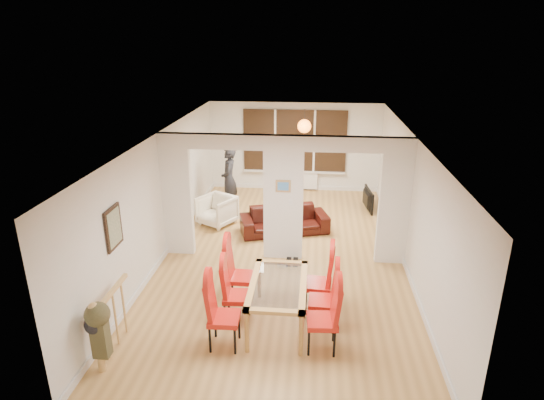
# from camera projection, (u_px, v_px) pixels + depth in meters

# --- Properties ---
(floor) EXTENTS (5.00, 9.00, 0.01)m
(floor) POSITION_uv_depth(u_px,v_px,m) (283.00, 256.00, 9.61)
(floor) COLOR tan
(floor) RESTS_ON ground
(room_walls) EXTENTS (5.00, 9.00, 2.60)m
(room_walls) POSITION_uv_depth(u_px,v_px,m) (283.00, 199.00, 9.17)
(room_walls) COLOR silver
(room_walls) RESTS_ON floor
(divider_wall) EXTENTS (5.00, 0.18, 2.60)m
(divider_wall) POSITION_uv_depth(u_px,v_px,m) (283.00, 199.00, 9.17)
(divider_wall) COLOR white
(divider_wall) RESTS_ON floor
(bay_window_blinds) EXTENTS (3.00, 0.08, 1.80)m
(bay_window_blinds) POSITION_uv_depth(u_px,v_px,m) (295.00, 141.00, 13.25)
(bay_window_blinds) COLOR black
(bay_window_blinds) RESTS_ON room_walls
(radiator) EXTENTS (1.40, 0.08, 0.50)m
(radiator) POSITION_uv_depth(u_px,v_px,m) (294.00, 180.00, 13.62)
(radiator) COLOR white
(radiator) RESTS_ON floor
(pendant_light) EXTENTS (0.36, 0.36, 0.36)m
(pendant_light) POSITION_uv_depth(u_px,v_px,m) (304.00, 126.00, 11.93)
(pendant_light) COLOR orange
(pendant_light) RESTS_ON room_walls
(stair_newel) EXTENTS (0.40, 1.20, 1.10)m
(stair_newel) POSITION_uv_depth(u_px,v_px,m) (113.00, 316.00, 6.64)
(stair_newel) COLOR tan
(stair_newel) RESTS_ON floor
(wall_poster) EXTENTS (0.04, 0.52, 0.67)m
(wall_poster) POSITION_uv_depth(u_px,v_px,m) (114.00, 228.00, 7.05)
(wall_poster) COLOR gray
(wall_poster) RESTS_ON room_walls
(pillar_photo) EXTENTS (0.30, 0.03, 0.25)m
(pillar_photo) POSITION_uv_depth(u_px,v_px,m) (283.00, 186.00, 8.97)
(pillar_photo) COLOR #4C8CD8
(pillar_photo) RESTS_ON divider_wall
(dining_table) EXTENTS (0.89, 1.58, 0.74)m
(dining_table) POSITION_uv_depth(u_px,v_px,m) (278.00, 303.00, 7.26)
(dining_table) COLOR #B78643
(dining_table) RESTS_ON floor
(dining_chair_la) EXTENTS (0.47, 0.47, 1.13)m
(dining_chair_la) POSITION_uv_depth(u_px,v_px,m) (224.00, 313.00, 6.68)
(dining_chair_la) COLOR red
(dining_chair_la) RESTS_ON floor
(dining_chair_lb) EXTENTS (0.44, 0.44, 1.05)m
(dining_chair_lb) POSITION_uv_depth(u_px,v_px,m) (237.00, 292.00, 7.29)
(dining_chair_lb) COLOR red
(dining_chair_lb) RESTS_ON floor
(dining_chair_lc) EXTENTS (0.46, 0.46, 1.14)m
(dining_chair_lc) POSITION_uv_depth(u_px,v_px,m) (240.00, 273.00, 7.80)
(dining_chair_lc) COLOR red
(dining_chair_lc) RESTS_ON floor
(dining_chair_ra) EXTENTS (0.48, 0.48, 1.12)m
(dining_chair_ra) POSITION_uv_depth(u_px,v_px,m) (322.00, 316.00, 6.62)
(dining_chair_ra) COLOR red
(dining_chair_ra) RESTS_ON floor
(dining_chair_rb) EXTENTS (0.44, 0.44, 1.08)m
(dining_chair_rb) POSITION_uv_depth(u_px,v_px,m) (323.00, 297.00, 7.13)
(dining_chair_rb) COLOR red
(dining_chair_rb) RESTS_ON floor
(dining_chair_rc) EXTENTS (0.49, 0.49, 1.14)m
(dining_chair_rc) POSITION_uv_depth(u_px,v_px,m) (318.00, 279.00, 7.58)
(dining_chair_rc) COLOR red
(dining_chair_rc) RESTS_ON floor
(sofa) EXTENTS (2.18, 1.35, 0.59)m
(sofa) POSITION_uv_depth(u_px,v_px,m) (284.00, 220.00, 10.71)
(sofa) COLOR black
(sofa) RESTS_ON floor
(armchair) EXTENTS (1.07, 1.08, 0.72)m
(armchair) POSITION_uv_depth(u_px,v_px,m) (217.00, 210.00, 11.13)
(armchair) COLOR #F0E5CB
(armchair) RESTS_ON floor
(person) EXTENTS (0.67, 0.49, 1.70)m
(person) POSITION_uv_depth(u_px,v_px,m) (229.00, 179.00, 11.91)
(person) COLOR black
(person) RESTS_ON floor
(television) EXTENTS (0.98, 0.24, 0.56)m
(television) POSITION_uv_depth(u_px,v_px,m) (365.00, 199.00, 12.13)
(television) COLOR black
(television) RESTS_ON floor
(coffee_table) EXTENTS (1.12, 0.79, 0.23)m
(coffee_table) POSITION_uv_depth(u_px,v_px,m) (294.00, 213.00, 11.64)
(coffee_table) COLOR #352112
(coffee_table) RESTS_ON floor
(bottle) EXTENTS (0.07, 0.07, 0.26)m
(bottle) POSITION_uv_depth(u_px,v_px,m) (301.00, 203.00, 11.58)
(bottle) COLOR #143F19
(bottle) RESTS_ON coffee_table
(bowl) EXTENTS (0.23, 0.23, 0.06)m
(bowl) POSITION_uv_depth(u_px,v_px,m) (293.00, 207.00, 11.61)
(bowl) COLOR #352112
(bowl) RESTS_ON coffee_table
(shoes) EXTENTS (0.24, 0.25, 0.10)m
(shoes) POSITION_uv_depth(u_px,v_px,m) (292.00, 262.00, 9.27)
(shoes) COLOR black
(shoes) RESTS_ON floor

